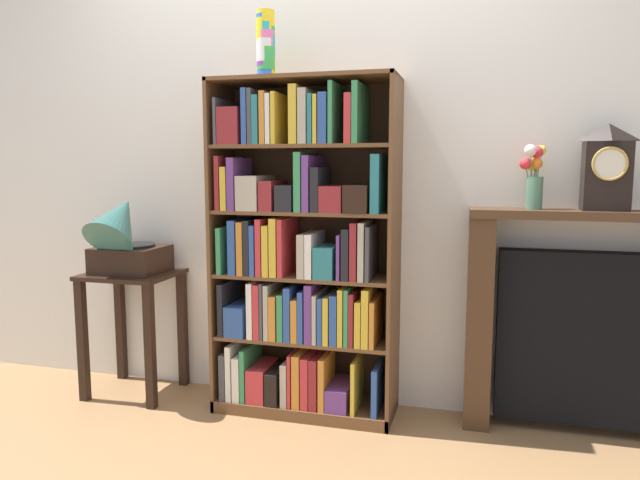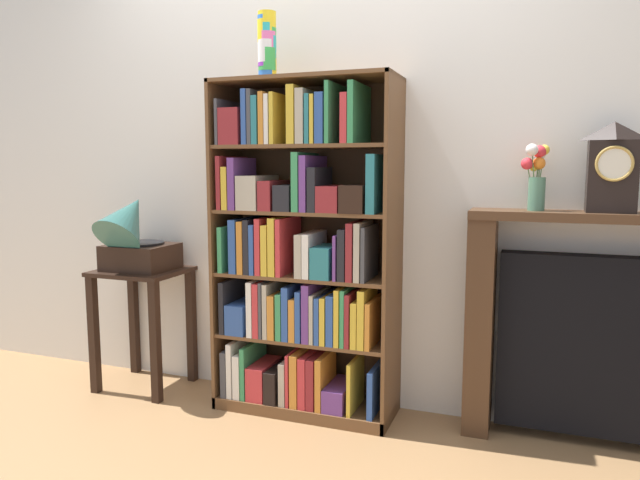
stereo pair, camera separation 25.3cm
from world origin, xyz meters
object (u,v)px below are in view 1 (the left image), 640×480
object	(u,v)px
bookshelf	(300,263)
flower_vase	(534,174)
side_table_left	(133,308)
mantel_clock	(607,167)
cup_stack	(266,45)
gramophone	(124,238)
fireplace_mantel	(606,327)

from	to	relation	value
bookshelf	flower_vase	bearing A→B (deg)	4.39
side_table_left	mantel_clock	bearing A→B (deg)	2.17
cup_stack	gramophone	bearing A→B (deg)	-176.69
gramophone	flower_vase	size ratio (longest dim) A/B	1.66
fireplace_mantel	mantel_clock	distance (m)	0.72
gramophone	fireplace_mantel	xyz separation A→B (m)	(2.36, 0.16, -0.35)
mantel_clock	cup_stack	bearing A→B (deg)	-176.39
cup_stack	gramophone	xyz separation A→B (m)	(-0.78, -0.05, -0.94)
mantel_clock	flower_vase	size ratio (longest dim) A/B	1.30
mantel_clock	flower_vase	bearing A→B (deg)	177.78
fireplace_mantel	flower_vase	world-z (taller)	flower_vase
side_table_left	gramophone	world-z (taller)	gramophone
cup_stack	side_table_left	world-z (taller)	cup_stack
side_table_left	cup_stack	bearing A→B (deg)	-0.66
bookshelf	flower_vase	size ratio (longest dim) A/B	5.69
gramophone	cup_stack	bearing A→B (deg)	3.31
gramophone	fireplace_mantel	distance (m)	2.39
bookshelf	fireplace_mantel	distance (m)	1.44
cup_stack	side_table_left	size ratio (longest dim) A/B	0.47
bookshelf	fireplace_mantel	size ratio (longest dim) A/B	1.35
side_table_left	flower_vase	size ratio (longest dim) A/B	2.31
gramophone	fireplace_mantel	bearing A→B (deg)	3.98
bookshelf	mantel_clock	size ratio (longest dim) A/B	4.38
side_table_left	mantel_clock	size ratio (longest dim) A/B	1.78
bookshelf	cup_stack	xyz separation A→B (m)	(-0.16, -0.03, 1.05)
side_table_left	fireplace_mantel	distance (m)	2.36
flower_vase	bookshelf	bearing A→B (deg)	-175.61
side_table_left	bookshelf	bearing A→B (deg)	0.98
bookshelf	cup_stack	distance (m)	1.06
bookshelf	mantel_clock	distance (m)	1.46
mantel_clock	side_table_left	bearing A→B (deg)	-177.83
fireplace_mantel	side_table_left	bearing A→B (deg)	-177.33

